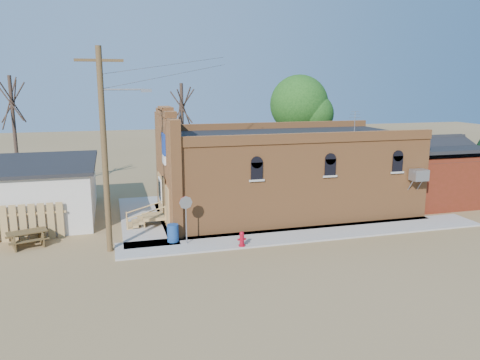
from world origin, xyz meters
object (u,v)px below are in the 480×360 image
object	(u,v)px
stop_sign	(186,207)
trash_barrel	(173,233)
utility_pole	(105,146)
fire_hydrant	(242,239)
brick_bar	(281,173)
picnic_table	(27,236)

from	to	relation	value
stop_sign	trash_barrel	distance (m)	1.53
trash_barrel	stop_sign	bearing A→B (deg)	-37.91
utility_pole	fire_hydrant	distance (m)	7.36
stop_sign	trash_barrel	xyz separation A→B (m)	(-0.58, 0.45, -1.34)
brick_bar	picnic_table	xyz separation A→B (m)	(-13.55, -2.59, -1.87)
utility_pole	picnic_table	xyz separation A→B (m)	(-3.76, 1.70, -4.30)
brick_bar	trash_barrel	bearing A→B (deg)	-150.09
stop_sign	picnic_table	size ratio (longest dim) A/B	1.13
trash_barrel	utility_pole	bearing A→B (deg)	-173.98
fire_hydrant	stop_sign	world-z (taller)	stop_sign
fire_hydrant	stop_sign	distance (m)	2.98
fire_hydrant	picnic_table	xyz separation A→B (m)	(-9.58, 2.91, 0.04)
stop_sign	fire_hydrant	bearing A→B (deg)	-6.58
picnic_table	trash_barrel	bearing A→B (deg)	-29.85
utility_pole	brick_bar	bearing A→B (deg)	23.69
fire_hydrant	picnic_table	bearing A→B (deg)	141.44
brick_bar	picnic_table	bearing A→B (deg)	-169.17
fire_hydrant	picnic_table	distance (m)	10.01
brick_bar	fire_hydrant	bearing A→B (deg)	-125.80
brick_bar	picnic_table	size ratio (longest dim) A/B	8.06
brick_bar	utility_pole	xyz separation A→B (m)	(-9.79, -4.29, 2.43)
picnic_table	fire_hydrant	bearing A→B (deg)	-34.73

